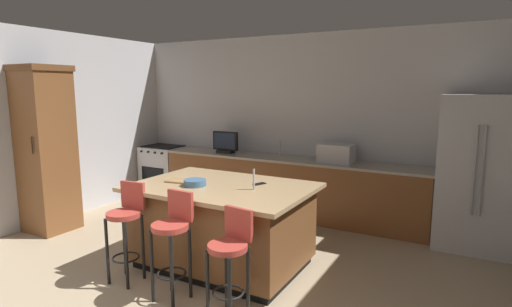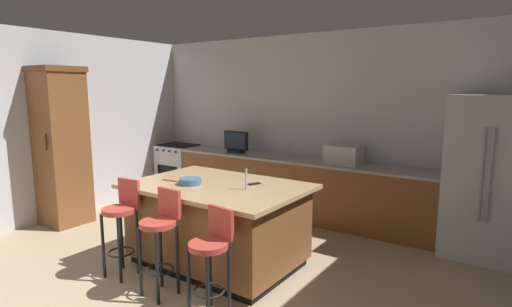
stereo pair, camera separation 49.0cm
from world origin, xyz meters
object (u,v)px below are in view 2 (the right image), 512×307
Objects in this scene: bar_stool_center at (161,232)px; cutting_board at (181,179)px; bar_stool_left at (122,218)px; cell_phone at (254,184)px; bar_stool_right at (211,253)px; refrigerator at (489,178)px; fruit_bowl at (190,181)px; tv_remote at (189,181)px; kitchen_island at (218,223)px; tv_monitor at (236,143)px; cabinet_tower at (61,144)px; range_oven at (179,169)px; microwave at (344,155)px.

cutting_board is (-0.48, 0.75, 0.31)m from bar_stool_center.
cell_phone is at bearing 41.31° from bar_stool_left.
cutting_board is (-1.11, 0.75, 0.36)m from bar_stool_right.
fruit_bowl is at bearing -141.85° from refrigerator.
bar_stool_right is at bearing -52.43° from cell_phone.
kitchen_island is at bearing 60.54° from tv_remote.
tv_monitor is 2.26m from tv_remote.
cabinet_tower is at bearing -150.19° from cell_phone.
kitchen_island is 0.61m from cell_phone.
range_oven is 3.04m from cutting_board.
cabinet_tower reaches higher than cutting_board.
fruit_bowl is 0.11m from tv_remote.
cell_phone is (-0.30, 1.07, 0.36)m from bar_stool_right.
range_oven is 5.42× the size of tv_remote.
tv_remote is 0.47× the size of cutting_board.
cell_phone is (2.96, -1.78, 0.46)m from range_oven.
refrigerator is at bearing 64.58° from bar_stool_right.
microwave is at bearing 102.37° from cell_phone.
bar_stool_center is 0.63m from bar_stool_right.
bar_stool_center is at bearing -66.10° from tv_monitor.
cabinet_tower reaches higher than tv_monitor.
cabinet_tower is at bearing -125.04° from tv_monitor.
tv_remote is (2.30, -2.11, 0.47)m from range_oven.
cabinet_tower is at bearing -176.15° from kitchen_island.
cabinet_tower is 15.09× the size of cell_phone.
cutting_board is (-2.92, -2.03, -0.02)m from refrigerator.
cabinet_tower is 2.43m from tv_remote.
bar_stool_left is (2.10, -0.59, -0.56)m from cabinet_tower.
tv_monitor is at bearing 54.96° from cabinet_tower.
microwave is at bearing 80.20° from bar_stool_center.
kitchen_island is 1.05m from bar_stool_right.
bar_stool_left is at bearing -54.65° from range_oven.
cutting_board is at bearing -145.25° from refrigerator.
cabinet_tower is at bearing -93.00° from range_oven.
bar_stool_left is 1.07× the size of bar_stool_right.
refrigerator is 5.23× the size of cutting_board.
bar_stool_center reaches higher than bar_stool_left.
cabinet_tower reaches higher than microwave.
range_oven is 3.16m from tv_remote.
bar_stool_left is at bearing -104.17° from cutting_board.
microwave is at bearing 60.76° from bar_stool_left.
refrigerator is 4.13m from bar_stool_left.
microwave is (3.27, 0.00, 0.58)m from range_oven.
kitchen_island is 1.89× the size of bar_stool_center.
range_oven is at bearing 135.50° from bar_stool_center.
fruit_bowl is (-2.68, -2.11, 0.01)m from refrigerator.
tv_monitor is 0.45× the size of bar_stool_left.
refrigerator is at bearing 22.29° from cabinet_tower.
tv_monitor is (-1.87, -0.05, 0.03)m from microwave.
cutting_board is at bearing 2.58° from cabinet_tower.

